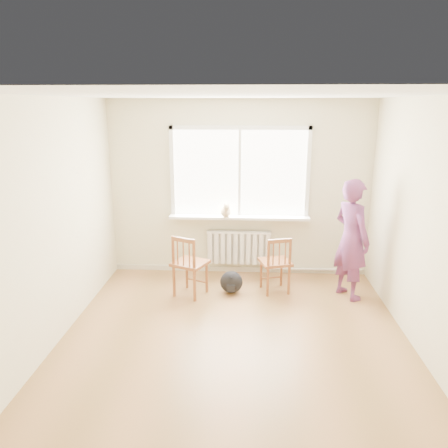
# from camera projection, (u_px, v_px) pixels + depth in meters

# --- Properties ---
(floor) EXTENTS (4.50, 4.50, 0.00)m
(floor) POSITION_uv_depth(u_px,v_px,m) (234.00, 345.00, 4.91)
(floor) COLOR #A16F42
(floor) RESTS_ON ground
(ceiling) EXTENTS (4.50, 4.50, 0.00)m
(ceiling) POSITION_uv_depth(u_px,v_px,m) (236.00, 95.00, 4.19)
(ceiling) COLOR white
(ceiling) RESTS_ON back_wall
(back_wall) EXTENTS (4.00, 0.01, 2.70)m
(back_wall) POSITION_uv_depth(u_px,v_px,m) (240.00, 189.00, 6.72)
(back_wall) COLOR beige
(back_wall) RESTS_ON ground
(window) EXTENTS (2.12, 0.05, 1.42)m
(window) POSITION_uv_depth(u_px,v_px,m) (240.00, 169.00, 6.61)
(window) COLOR white
(window) RESTS_ON back_wall
(windowsill) EXTENTS (2.15, 0.22, 0.04)m
(windowsill) POSITION_uv_depth(u_px,v_px,m) (239.00, 217.00, 6.72)
(windowsill) COLOR white
(windowsill) RESTS_ON back_wall
(radiator) EXTENTS (1.00, 0.12, 0.55)m
(radiator) POSITION_uv_depth(u_px,v_px,m) (239.00, 247.00, 6.87)
(radiator) COLOR white
(radiator) RESTS_ON back_wall
(heating_pipe) EXTENTS (1.40, 0.04, 0.04)m
(heating_pipe) POSITION_uv_depth(u_px,v_px,m) (317.00, 269.00, 6.93)
(heating_pipe) COLOR silver
(heating_pipe) RESTS_ON back_wall
(baseboard) EXTENTS (4.00, 0.03, 0.08)m
(baseboard) POSITION_uv_depth(u_px,v_px,m) (239.00, 269.00, 7.05)
(baseboard) COLOR beige
(baseboard) RESTS_ON ground
(chair_left) EXTENTS (0.57, 0.56, 0.89)m
(chair_left) POSITION_uv_depth(u_px,v_px,m) (188.00, 266.00, 6.06)
(chair_left) COLOR #97542C
(chair_left) RESTS_ON floor
(chair_right) EXTENTS (0.50, 0.49, 0.83)m
(chair_right) POSITION_uv_depth(u_px,v_px,m) (276.00, 264.00, 6.18)
(chair_right) COLOR #97542C
(chair_right) RESTS_ON floor
(person) EXTENTS (0.65, 0.73, 1.67)m
(person) POSITION_uv_depth(u_px,v_px,m) (351.00, 239.00, 5.94)
(person) COLOR #D24653
(person) RESTS_ON floor
(cat) EXTENTS (0.19, 0.36, 0.24)m
(cat) POSITION_uv_depth(u_px,v_px,m) (226.00, 211.00, 6.62)
(cat) COLOR beige
(cat) RESTS_ON windowsill
(backpack) EXTENTS (0.35, 0.29, 0.32)m
(backpack) POSITION_uv_depth(u_px,v_px,m) (231.00, 282.00, 6.23)
(backpack) COLOR black
(backpack) RESTS_ON floor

